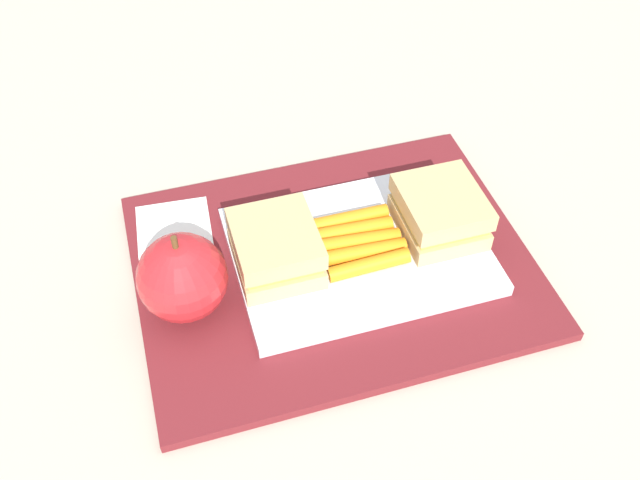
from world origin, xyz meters
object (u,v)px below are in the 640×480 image
at_px(food_tray, 359,250).
at_px(carrot_sticks_bundle, 359,241).
at_px(sandwich_half_left, 440,212).
at_px(sandwich_half_right, 276,248).
at_px(apple, 182,278).
at_px(paper_napkin, 174,228).

height_order(food_tray, carrot_sticks_bundle, carrot_sticks_bundle).
relative_size(sandwich_half_left, sandwich_half_right, 1.00).
bearing_deg(apple, sandwich_half_right, -170.80).
bearing_deg(carrot_sticks_bundle, apple, 4.87).
xyz_separation_m(food_tray, carrot_sticks_bundle, (-0.00, -0.00, 0.01)).
distance_m(food_tray, paper_napkin, 0.18).
distance_m(sandwich_half_left, paper_napkin, 0.25).
height_order(sandwich_half_right, carrot_sticks_bundle, sandwich_half_right).
distance_m(sandwich_half_right, paper_napkin, 0.12).
relative_size(food_tray, sandwich_half_left, 2.88).
xyz_separation_m(sandwich_half_right, carrot_sticks_bundle, (-0.08, -0.00, -0.02)).
distance_m(sandwich_half_right, apple, 0.09).
xyz_separation_m(sandwich_half_right, paper_napkin, (0.08, -0.08, -0.03)).
relative_size(sandwich_half_left, paper_napkin, 1.14).
relative_size(carrot_sticks_bundle, paper_napkin, 1.12).
relative_size(carrot_sticks_bundle, apple, 0.89).
relative_size(food_tray, apple, 2.62).
relative_size(food_tray, paper_napkin, 3.29).
bearing_deg(carrot_sticks_bundle, food_tray, 36.07).
bearing_deg(paper_napkin, sandwich_half_left, 160.74).
distance_m(food_tray, sandwich_half_right, 0.08).
xyz_separation_m(apple, paper_napkin, (-0.00, -0.10, -0.04)).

